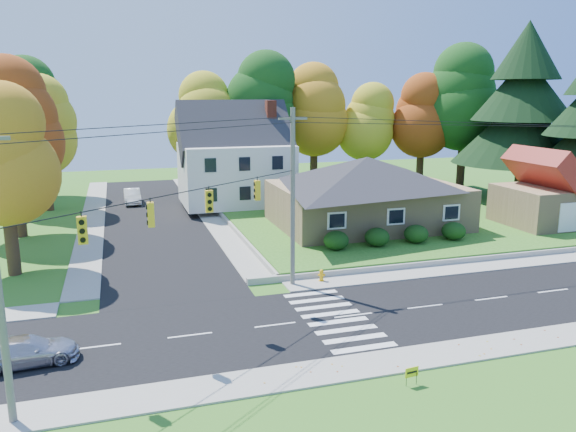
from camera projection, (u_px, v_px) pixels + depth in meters
name	position (u px, v px, depth m)	size (l,w,h in m)	color
ground	(353.00, 316.00, 27.64)	(120.00, 120.00, 0.00)	#3D7923
road_main	(353.00, 316.00, 27.63)	(90.00, 8.00, 0.02)	black
road_cross	(152.00, 217.00, 49.64)	(8.00, 44.00, 0.02)	black
sidewalk_north	(318.00, 283.00, 32.30)	(90.00, 2.00, 0.08)	#9C9A90
sidewalk_south	(402.00, 360.00, 22.96)	(90.00, 2.00, 0.08)	#9C9A90
lawn	(393.00, 211.00, 50.92)	(30.00, 30.00, 0.50)	#3D7923
ranch_house	(366.00, 190.00, 44.17)	(14.60, 10.60, 5.40)	tan
colonial_house	(236.00, 160.00, 52.83)	(10.40, 8.40, 9.60)	silver
garage	(549.00, 195.00, 44.52)	(7.30, 6.30, 4.60)	tan
hedge_row	(397.00, 235.00, 38.69)	(10.70, 1.70, 1.27)	#163A10
traffic_infrastructure	(342.00, 208.00, 27.76)	(38.10, 10.66, 10.00)	#666059
tree_lot_0	(203.00, 118.00, 57.06)	(6.72, 6.72, 12.51)	#3F2A19
tree_lot_1	(263.00, 105.00, 57.56)	(7.84, 7.84, 14.60)	#3F2A19
tree_lot_2	(314.00, 110.00, 60.35)	(7.28, 7.28, 13.56)	#3F2A19
tree_lot_3	(369.00, 122.00, 61.41)	(6.16, 6.16, 11.47)	#3F2A19
tree_lot_4	(422.00, 116.00, 62.05)	(6.72, 6.72, 12.51)	#3F2A19
tree_lot_5	(465.00, 98.00, 60.91)	(8.40, 8.40, 15.64)	#3F2A19
conifer_east_a	(523.00, 108.00, 53.91)	(12.80, 12.80, 16.96)	#3F2A19
tree_west_0	(2.00, 156.00, 32.46)	(6.16, 6.16, 11.47)	#3F2A19
tree_west_1	(11.00, 125.00, 41.24)	(7.28, 7.28, 13.56)	#3F2A19
tree_west_2	(42.00, 126.00, 51.01)	(6.72, 6.72, 12.51)	#3F2A19
tree_west_3	(29.00, 110.00, 57.63)	(7.84, 7.84, 14.60)	#3F2A19
silver_sedan	(26.00, 351.00, 22.51)	(1.64, 4.04, 1.17)	#B7B7C8
white_car	(132.00, 196.00, 55.71)	(1.52, 4.36, 1.44)	white
fire_hydrant	(321.00, 276.00, 32.51)	(0.44, 0.34, 0.77)	#E9A10A
yard_sign	(412.00, 373.00, 20.94)	(0.58, 0.10, 0.73)	black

